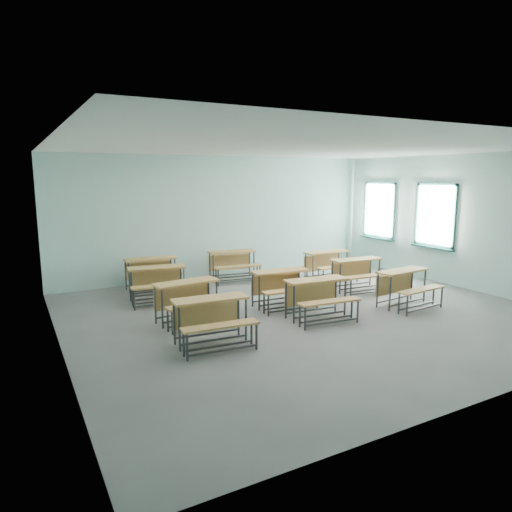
# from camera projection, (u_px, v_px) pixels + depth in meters

# --- Properties ---
(room) EXTENTS (9.04, 8.04, 3.24)m
(room) POSITION_uv_depth(u_px,v_px,m) (311.00, 232.00, 8.84)
(room) COLOR slate
(room) RESTS_ON ground
(desk_unit_r0c0) EXTENTS (1.27, 0.90, 0.76)m
(desk_unit_r0c0) POSITION_uv_depth(u_px,v_px,m) (213.00, 314.00, 7.24)
(desk_unit_r0c0) COLOR #B07C3F
(desk_unit_r0c0) RESTS_ON ground
(desk_unit_r0c1) EXTENTS (1.28, 0.92, 0.76)m
(desk_unit_r0c1) POSITION_uv_depth(u_px,v_px,m) (319.00, 293.00, 8.57)
(desk_unit_r0c1) COLOR #B07C3F
(desk_unit_r0c1) RESTS_ON ground
(desk_unit_r0c2) EXTENTS (1.28, 0.93, 0.76)m
(desk_unit_r0c2) POSITION_uv_depth(u_px,v_px,m) (406.00, 282.00, 9.41)
(desk_unit_r0c2) COLOR #B07C3F
(desk_unit_r0c2) RESTS_ON ground
(desk_unit_r1c0) EXTENTS (1.29, 0.93, 0.76)m
(desk_unit_r1c0) POSITION_uv_depth(u_px,v_px,m) (189.00, 296.00, 8.39)
(desk_unit_r1c0) COLOR #B07C3F
(desk_unit_r1c0) RESTS_ON ground
(desk_unit_r1c1) EXTENTS (1.26, 0.89, 0.76)m
(desk_unit_r1c1) POSITION_uv_depth(u_px,v_px,m) (282.00, 283.00, 9.38)
(desk_unit_r1c1) COLOR #B07C3F
(desk_unit_r1c1) RESTS_ON ground
(desk_unit_r1c2) EXTENTS (1.27, 0.90, 0.76)m
(desk_unit_r1c2) POSITION_uv_depth(u_px,v_px,m) (359.00, 270.00, 10.68)
(desk_unit_r1c2) COLOR #B07C3F
(desk_unit_r1c2) RESTS_ON ground
(desk_unit_r2c0) EXTENTS (1.30, 0.96, 0.76)m
(desk_unit_r2c0) POSITION_uv_depth(u_px,v_px,m) (158.00, 279.00, 9.74)
(desk_unit_r2c0) COLOR #B07C3F
(desk_unit_r2c0) RESTS_ON ground
(desk_unit_r2c2) EXTENTS (1.23, 0.84, 0.76)m
(desk_unit_r2c2) POSITION_uv_depth(u_px,v_px,m) (329.00, 261.00, 11.74)
(desk_unit_r2c2) COLOR #B07C3F
(desk_unit_r2c2) RESTS_ON ground
(desk_unit_r3c0) EXTENTS (1.21, 0.81, 0.76)m
(desk_unit_r3c0) POSITION_uv_depth(u_px,v_px,m) (152.00, 269.00, 10.79)
(desk_unit_r3c0) COLOR #B07C3F
(desk_unit_r3c0) RESTS_ON ground
(desk_unit_r3c1) EXTENTS (1.30, 0.95, 0.76)m
(desk_unit_r3c1) POSITION_uv_depth(u_px,v_px,m) (233.00, 261.00, 11.79)
(desk_unit_r3c1) COLOR #B07C3F
(desk_unit_r3c1) RESTS_ON ground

